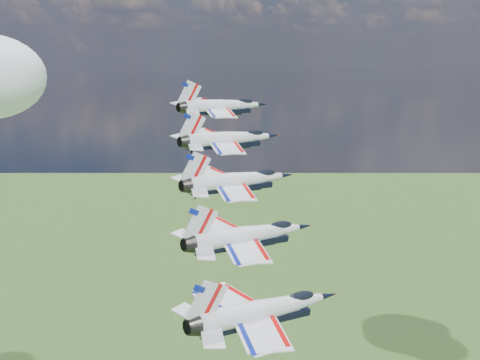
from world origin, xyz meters
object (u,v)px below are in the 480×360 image
Objects in this scene: jet_0 at (225,106)px; jet_3 at (251,235)px; jet_2 at (240,180)px; jet_1 at (231,138)px; jet_4 at (267,309)px.

jet_0 is 1.00× the size of jet_3.
jet_2 is at bearing 154.63° from jet_3.
jet_0 reaches higher than jet_3.
jet_2 is at bearing -25.37° from jet_1.
jet_0 is at bearing 154.63° from jet_4.
jet_1 is at bearing 154.63° from jet_2.
jet_2 is at bearing -25.37° from jet_0.
jet_3 is (22.07, -25.45, -10.65)m from jet_0.
jet_1 is (7.36, -8.48, -3.55)m from jet_0.
jet_3 is 11.78m from jet_4.
jet_2 is 11.78m from jet_3.
jet_2 is (14.71, -16.97, -7.10)m from jet_0.
jet_0 reaches higher than jet_4.
jet_3 is at bearing 154.63° from jet_4.
jet_1 is 11.78m from jet_2.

